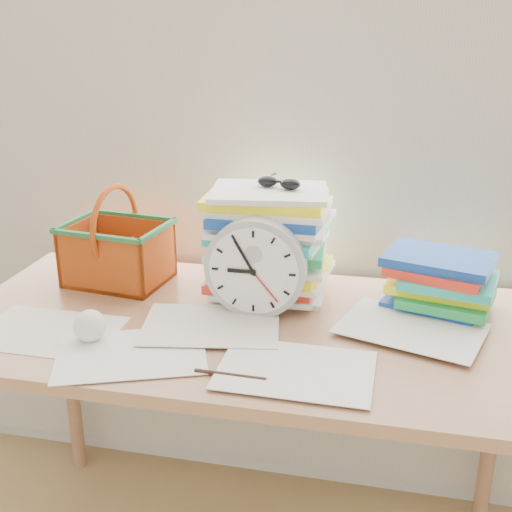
% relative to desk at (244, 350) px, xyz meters
% --- Properties ---
extents(curtain, '(2.40, 0.01, 2.50)m').
position_rel_desk_xyz_m(curtain, '(0.00, 0.38, 0.62)').
color(curtain, beige).
rests_on(curtain, room_shell).
extents(desk, '(1.40, 0.70, 0.75)m').
position_rel_desk_xyz_m(desk, '(0.00, 0.00, 0.00)').
color(desk, '#9C6C49').
rests_on(desk, ground).
extents(paper_stack, '(0.32, 0.27, 0.28)m').
position_rel_desk_xyz_m(paper_stack, '(0.03, 0.19, 0.22)').
color(paper_stack, white).
rests_on(paper_stack, desk).
extents(clock, '(0.24, 0.05, 0.24)m').
position_rel_desk_xyz_m(clock, '(0.02, 0.05, 0.20)').
color(clock, '#A9AAAA').
rests_on(clock, desk).
extents(sunglasses, '(0.15, 0.14, 0.03)m').
position_rel_desk_xyz_m(sunglasses, '(0.05, 0.20, 0.37)').
color(sunglasses, black).
rests_on(sunglasses, paper_stack).
extents(book_stack, '(0.32, 0.27, 0.14)m').
position_rel_desk_xyz_m(book_stack, '(0.46, 0.18, 0.14)').
color(book_stack, white).
rests_on(book_stack, desk).
extents(basket, '(0.29, 0.24, 0.27)m').
position_rel_desk_xyz_m(basket, '(-0.39, 0.18, 0.21)').
color(basket, '#C55013').
rests_on(basket, desk).
extents(crumpled_ball, '(0.07, 0.07, 0.07)m').
position_rel_desk_xyz_m(crumpled_ball, '(-0.31, -0.16, 0.11)').
color(crumpled_ball, white).
rests_on(crumpled_ball, desk).
extents(pen, '(0.15, 0.01, 0.01)m').
position_rel_desk_xyz_m(pen, '(0.03, -0.25, 0.08)').
color(pen, black).
rests_on(pen, desk).
extents(scattered_papers, '(1.26, 0.42, 0.02)m').
position_rel_desk_xyz_m(scattered_papers, '(0.00, 0.00, 0.08)').
color(scattered_papers, white).
rests_on(scattered_papers, desk).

